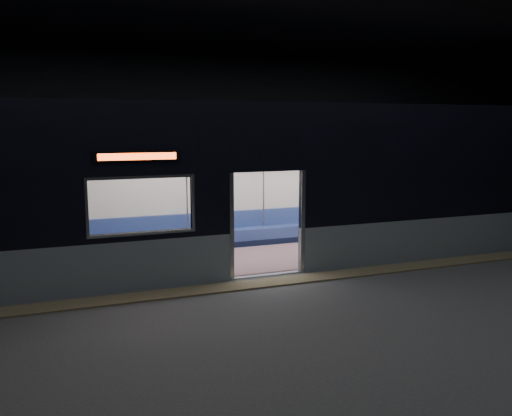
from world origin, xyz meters
TOP-DOWN VIEW (x-y plane):
  - station_floor at (0.00, 0.00)m, footprint 24.00×14.00m
  - station_envelope at (0.00, 0.00)m, footprint 24.00×14.00m
  - tactile_strip at (0.00, 0.55)m, footprint 22.80×0.50m
  - metro_car at (-0.00, 2.54)m, footprint 18.00×3.04m
  - passenger at (3.90, 3.55)m, footprint 0.48×0.78m
  - handbag at (3.88, 3.30)m, footprint 0.36×0.32m
  - transit_map at (5.00, 3.85)m, footprint 1.12×0.03m

SIDE VIEW (x-z plane):
  - station_floor at x=0.00m, z-range -0.01..0.00m
  - tactile_strip at x=0.00m, z-range 0.00..0.03m
  - handbag at x=3.88m, z-range 0.62..0.78m
  - passenger at x=3.90m, z-range 0.11..1.57m
  - transit_map at x=5.00m, z-range 1.15..1.88m
  - metro_car at x=0.00m, z-range 0.17..3.52m
  - station_envelope at x=0.00m, z-range 1.16..6.16m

